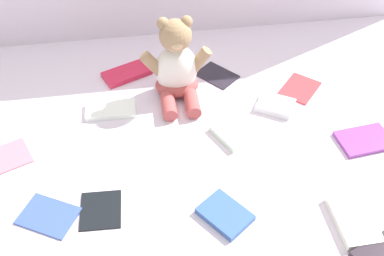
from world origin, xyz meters
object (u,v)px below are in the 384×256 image
book_case_0 (353,220)px  book_case_7 (48,215)px  book_case_6 (217,75)px  book_case_8 (225,214)px  book_case_4 (364,140)px  book_case_2 (300,88)px  book_case_5 (4,158)px  book_case_12 (381,256)px  book_case_3 (111,110)px  book_case_11 (235,132)px  book_case_9 (101,210)px  book_case_1 (127,73)px  book_case_10 (276,105)px  teddy_bear (177,68)px

book_case_0 → book_case_7: bearing=-10.8°
book_case_6 → book_case_8: book_case_8 is taller
book_case_4 → book_case_2: bearing=17.0°
book_case_0 → book_case_5: 0.83m
book_case_12 → book_case_0: bearing=-8.6°
book_case_2 → book_case_3: size_ratio=0.86×
book_case_11 → book_case_9: bearing=-177.4°
book_case_0 → book_case_4: book_case_0 is taller
book_case_1 → book_case_11: book_case_11 is taller
book_case_2 → book_case_12: book_case_12 is taller
book_case_3 → book_case_8: (0.24, -0.38, 0.00)m
book_case_4 → book_case_10: book_case_10 is taller
book_case_2 → book_case_6: bearing=-161.0°
book_case_6 → book_case_11: (0.00, -0.25, 0.00)m
book_case_10 → book_case_3: bearing=114.9°
book_case_1 → book_case_3: 0.16m
book_case_11 → book_case_0: bearing=-83.0°
book_case_1 → book_case_8: 0.56m
book_case_0 → book_case_6: size_ratio=1.19×
book_case_1 → book_case_2: bearing=51.1°
book_case_4 → book_case_7: bearing=92.0°
book_case_5 → book_case_0: bearing=-134.1°
teddy_bear → book_case_3: bearing=-164.0°
book_case_3 → book_case_10: 0.45m
teddy_bear → book_case_12: (0.34, -0.58, -0.08)m
book_case_0 → book_case_5: bearing=-22.3°
book_case_5 → book_case_11: book_case_11 is taller
book_case_2 → book_case_3: (-0.53, -0.02, 0.00)m
book_case_10 → book_case_6: bearing=70.6°
book_case_2 → book_case_3: book_case_3 is taller
book_case_4 → book_case_3: bearing=65.4°
teddy_bear → book_case_8: teddy_bear is taller
book_case_3 → book_case_5: size_ratio=1.10×
book_case_7 → book_case_11: 0.49m
teddy_bear → book_case_10: size_ratio=2.48×
book_case_1 → book_case_4: (0.58, -0.36, -0.00)m
book_case_1 → book_case_8: bearing=-3.8°
book_case_11 → book_case_7: bearing=176.2°
book_case_7 → book_case_10: (0.59, 0.27, 0.00)m
teddy_bear → book_case_1: teddy_bear is taller
book_case_3 → book_case_7: size_ratio=1.10×
teddy_bear → book_case_3: size_ratio=1.77×
book_case_2 → book_case_0: bearing=-51.4°
book_case_2 → book_case_12: 0.54m
book_case_1 → book_case_8: (0.19, -0.53, 0.00)m
book_case_2 → book_case_8: size_ratio=1.06×
book_case_7 → book_case_9: (0.11, -0.00, -0.00)m
book_case_9 → book_case_7: bearing=-178.0°
book_case_4 → book_case_7: book_case_4 is taller
book_case_8 → book_case_11: (0.07, 0.24, 0.00)m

